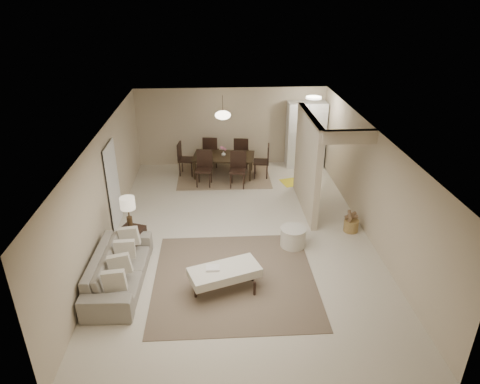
{
  "coord_description": "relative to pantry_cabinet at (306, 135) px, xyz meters",
  "views": [
    {
      "loc": [
        -0.5,
        -8.74,
        5.28
      ],
      "look_at": [
        0.02,
        0.07,
        1.05
      ],
      "focal_mm": 32.0,
      "sensor_mm": 36.0,
      "label": 1
    }
  ],
  "objects": [
    {
      "name": "dining_rug",
      "position": [
        -2.63,
        -0.68,
        -1.04
      ],
      "size": [
        2.8,
        2.1,
        0.01
      ],
      "primitive_type": "cube",
      "color": "#8B6F56",
      "rests_on": "floor"
    },
    {
      "name": "left_wall",
      "position": [
        -5.35,
        -4.15,
        0.2
      ],
      "size": [
        0.0,
        9.0,
        9.0
      ],
      "primitive_type": "plane",
      "rotation": [
        1.57,
        0.0,
        1.57
      ],
      "color": "#C5B595",
      "rests_on": "floor"
    },
    {
      "name": "doorway",
      "position": [
        -5.32,
        -3.55,
        -0.03
      ],
      "size": [
        0.04,
        0.9,
        2.04
      ],
      "primitive_type": "cube",
      "color": "black",
      "rests_on": "floor"
    },
    {
      "name": "table_lamp",
      "position": [
        -4.75,
        -4.75,
        0.06
      ],
      "size": [
        0.32,
        0.32,
        0.76
      ],
      "color": "#49341F",
      "rests_on": "side_table"
    },
    {
      "name": "dining_table",
      "position": [
        -2.63,
        -0.68,
        -0.73
      ],
      "size": [
        1.97,
        1.27,
        0.65
      ],
      "primitive_type": "imported",
      "rotation": [
        0.0,
        0.0,
        -0.14
      ],
      "color": "black",
      "rests_on": "dining_rug"
    },
    {
      "name": "pantry_cabinet",
      "position": [
        0.0,
        0.0,
        0.0
      ],
      "size": [
        1.2,
        0.55,
        2.1
      ],
      "primitive_type": "cube",
      "color": "white",
      "rests_on": "floor"
    },
    {
      "name": "dining_chairs",
      "position": [
        -2.63,
        -0.68,
        -0.54
      ],
      "size": [
        2.8,
        2.17,
        1.03
      ],
      "color": "black",
      "rests_on": "dining_rug"
    },
    {
      "name": "round_pouf",
      "position": [
        -1.18,
        -4.78,
        -0.82
      ],
      "size": [
        0.58,
        0.58,
        0.45
      ],
      "primitive_type": "cylinder",
      "color": "beige",
      "rests_on": "floor"
    },
    {
      "name": "floor",
      "position": [
        -2.35,
        -4.15,
        -1.05
      ],
      "size": [
        9.0,
        9.0,
        0.0
      ],
      "primitive_type": "plane",
      "color": "beige",
      "rests_on": "ground"
    },
    {
      "name": "vase",
      "position": [
        -2.63,
        -0.68,
        -0.33
      ],
      "size": [
        0.17,
        0.17,
        0.14
      ],
      "primitive_type": "imported",
      "rotation": [
        0.0,
        0.0,
        -0.27
      ],
      "color": "silver",
      "rests_on": "dining_table"
    },
    {
      "name": "ottoman_bench",
      "position": [
        -2.75,
        -6.22,
        -0.67
      ],
      "size": [
        1.46,
        1.02,
        0.48
      ],
      "rotation": [
        0.0,
        0.0,
        0.34
      ],
      "color": "beige",
      "rests_on": "living_rug"
    },
    {
      "name": "back_wall",
      "position": [
        -2.35,
        0.35,
        0.2
      ],
      "size": [
        6.0,
        0.0,
        6.0
      ],
      "primitive_type": "plane",
      "rotation": [
        1.57,
        0.0,
        0.0
      ],
      "color": "#C5B595",
      "rests_on": "floor"
    },
    {
      "name": "pendant_light",
      "position": [
        -2.63,
        -0.68,
        0.87
      ],
      "size": [
        0.46,
        0.46,
        0.71
      ],
      "color": "#49341F",
      "rests_on": "ceiling"
    },
    {
      "name": "sofa",
      "position": [
        -4.8,
        -5.92,
        -0.7
      ],
      "size": [
        2.39,
        0.99,
        0.69
      ],
      "primitive_type": "imported",
      "rotation": [
        0.0,
        0.0,
        1.54
      ],
      "color": "gray",
      "rests_on": "floor"
    },
    {
      "name": "yellow_mat",
      "position": [
        -0.42,
        -1.27,
        -1.04
      ],
      "size": [
        1.09,
        0.82,
        0.01
      ],
      "primitive_type": "cube",
      "rotation": [
        0.0,
        0.0,
        0.25
      ],
      "color": "yellow",
      "rests_on": "floor"
    },
    {
      "name": "partition",
      "position": [
        -0.55,
        -2.9,
        0.2
      ],
      "size": [
        0.15,
        2.5,
        2.5
      ],
      "primitive_type": "cube",
      "color": "#C5B595",
      "rests_on": "floor"
    },
    {
      "name": "ceiling",
      "position": [
        -2.35,
        -4.15,
        1.45
      ],
      "size": [
        9.0,
        9.0,
        0.0
      ],
      "primitive_type": "plane",
      "rotation": [
        3.14,
        0.0,
        0.0
      ],
      "color": "white",
      "rests_on": "back_wall"
    },
    {
      "name": "flush_light",
      "position": [
        -0.05,
        -0.95,
        1.41
      ],
      "size": [
        0.44,
        0.44,
        0.05
      ],
      "primitive_type": "cylinder",
      "color": "white",
      "rests_on": "ceiling"
    },
    {
      "name": "wicker_basket",
      "position": [
        0.32,
        -4.21,
        -0.9
      ],
      "size": [
        0.44,
        0.44,
        0.29
      ],
      "primitive_type": "cylinder",
      "rotation": [
        0.0,
        0.0,
        0.35
      ],
      "color": "olive",
      "rests_on": "floor"
    },
    {
      "name": "side_table",
      "position": [
        -4.75,
        -4.75,
        -0.78
      ],
      "size": [
        0.64,
        0.64,
        0.54
      ],
      "primitive_type": "cube",
      "rotation": [
        0.0,
        0.0,
        -0.38
      ],
      "color": "black",
      "rests_on": "floor"
    },
    {
      "name": "living_rug",
      "position": [
        -2.55,
        -5.92,
        -1.04
      ],
      "size": [
        3.2,
        3.2,
        0.01
      ],
      "primitive_type": "cube",
      "color": "brown",
      "rests_on": "floor"
    },
    {
      "name": "right_wall",
      "position": [
        0.65,
        -4.15,
        0.2
      ],
      "size": [
        0.0,
        9.0,
        9.0
      ],
      "primitive_type": "plane",
      "rotation": [
        1.57,
        0.0,
        -1.57
      ],
      "color": "#C5B595",
      "rests_on": "floor"
    }
  ]
}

